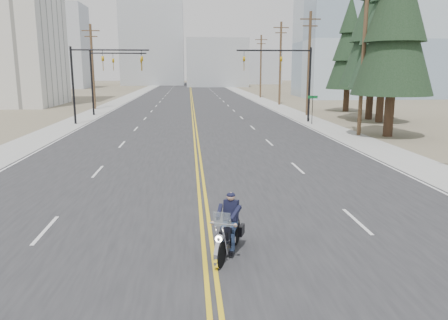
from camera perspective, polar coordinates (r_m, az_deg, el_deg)
name	(u,v)px	position (r m, az deg, el deg)	size (l,w,h in m)	color
ground_plane	(212,287)	(10.53, -1.56, -16.19)	(400.00, 400.00, 0.00)	#776D56
road	(192,98)	(79.45, -4.27, 8.10)	(20.00, 200.00, 0.01)	#303033
sidewalk_left	(127,98)	(80.21, -12.59, 7.89)	(3.00, 200.00, 0.01)	#A5A5A0
sidewalk_right	(255,98)	(80.35, 4.05, 8.14)	(3.00, 200.00, 0.01)	#A5A5A0
traffic_mast_left	(95,70)	(42.17, -16.54, 11.23)	(7.10, 0.26, 7.00)	black
traffic_mast_right	(289,70)	(42.36, 8.49, 11.58)	(7.10, 0.26, 7.00)	black
traffic_mast_far	(107,70)	(50.08, -15.03, 11.24)	(6.10, 0.26, 7.00)	black
street_sign	(312,105)	(41.00, 11.49, 7.09)	(0.90, 0.06, 2.62)	black
utility_pole_b	(364,55)	(34.82, 17.76, 12.89)	(2.20, 0.30, 11.50)	brown
utility_pole_c	(309,62)	(49.05, 11.02, 12.42)	(2.20, 0.30, 11.00)	brown
utility_pole_d	(280,62)	(63.64, 7.37, 12.54)	(2.20, 0.30, 11.50)	brown
utility_pole_e	(261,65)	(80.36, 4.83, 12.22)	(2.20, 0.30, 11.00)	brown
utility_pole_left	(93,65)	(58.55, -16.79, 11.74)	(2.20, 0.30, 10.50)	brown
glass_building	(368,41)	(85.84, 18.27, 14.51)	(24.00, 16.00, 20.00)	#9EB5CC
haze_bldg_a	(60,47)	(129.15, -20.68, 13.65)	(14.00, 12.00, 22.00)	#B7BCC6
haze_bldg_b	(217,63)	(134.58, -0.98, 12.57)	(18.00, 14.00, 14.00)	#ADB2B7
haze_bldg_c	(337,55)	(126.04, 14.55, 13.17)	(16.00, 12.00, 18.00)	#B7BCC6
haze_bldg_d	(153,45)	(149.96, -9.28, 14.62)	(20.00, 15.00, 26.00)	#ADB2B7
haze_bldg_e	(259,67)	(161.32, 4.62, 12.03)	(14.00, 14.00, 12.00)	#B7BCC6
haze_bldg_f	(24,60)	(147.87, -24.70, 11.84)	(12.00, 12.00, 16.00)	#ADB2B7
motorcyclist	(228,226)	(11.79, 0.53, -8.57)	(0.92, 2.15, 1.68)	black
conifer_near	(397,13)	(35.18, 21.63, 17.39)	(5.86, 5.86, 15.50)	#382619
conifer_mid	(386,21)	(44.55, 20.40, 16.61)	(6.07, 6.07, 16.19)	#382619
conifer_tall	(375,19)	(47.02, 19.13, 17.06)	(6.16, 6.16, 17.11)	#382619
conifer_far	(349,46)	(55.16, 16.04, 14.15)	(5.02, 5.02, 13.45)	#382619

